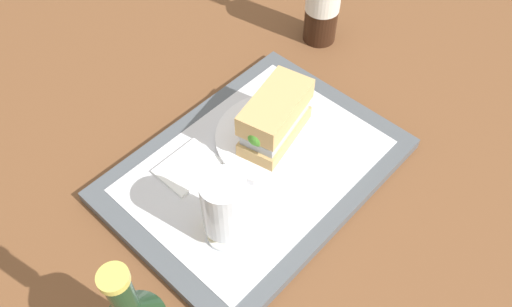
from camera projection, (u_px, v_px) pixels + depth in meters
ground_plane at (256, 173)px, 0.81m from camera, size 3.00×3.00×0.00m
tray at (256, 169)px, 0.81m from camera, size 0.44×0.32×0.02m
placemat at (256, 165)px, 0.80m from camera, size 0.38×0.27×0.00m
plate at (274, 138)px, 0.82m from camera, size 0.19×0.19×0.01m
sandwich at (274, 119)px, 0.78m from camera, size 0.14×0.09×0.08m
beer_glass at (224, 209)px, 0.67m from camera, size 0.06×0.06×0.12m
napkin_folded at (188, 167)px, 0.79m from camera, size 0.09×0.07×0.01m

